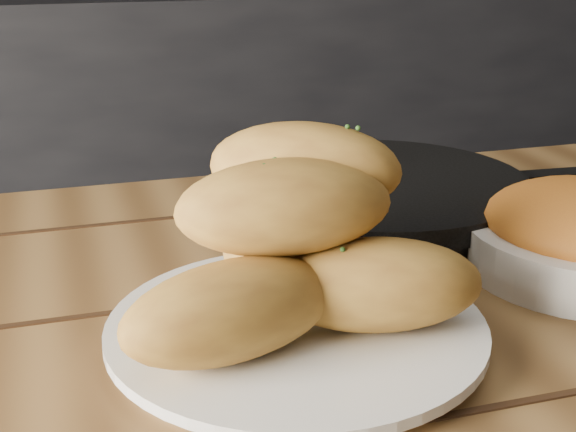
# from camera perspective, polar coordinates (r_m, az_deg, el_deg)

# --- Properties ---
(counter) EXTENTS (2.80, 0.60, 0.90)m
(counter) POSITION_cam_1_polar(r_m,az_deg,el_deg) (1.99, -2.19, 2.89)
(counter) COLOR black
(counter) RESTS_ON ground
(plate) EXTENTS (0.27, 0.27, 0.02)m
(plate) POSITION_cam_1_polar(r_m,az_deg,el_deg) (0.57, 0.59, -8.24)
(plate) COLOR white
(plate) RESTS_ON table
(bread_rolls) EXTENTS (0.26, 0.22, 0.14)m
(bread_rolls) POSITION_cam_1_polar(r_m,az_deg,el_deg) (0.55, 0.37, -2.06)
(bread_rolls) COLOR #B68632
(bread_rolls) RESTS_ON plate
(skillet) EXTENTS (0.44, 0.30, 0.05)m
(skillet) POSITION_cam_1_polar(r_m,az_deg,el_deg) (0.81, 6.33, 1.28)
(skillet) COLOR black
(skillet) RESTS_ON table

